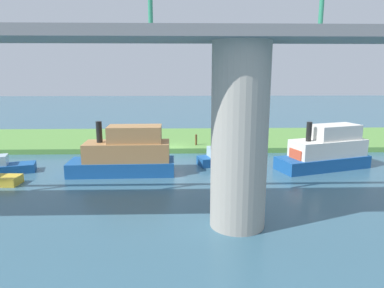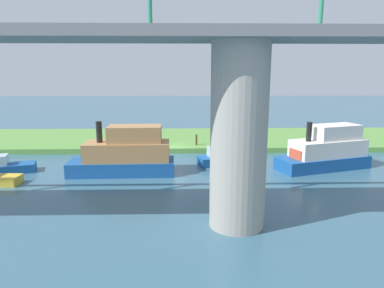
{
  "view_description": "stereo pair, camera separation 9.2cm",
  "coord_description": "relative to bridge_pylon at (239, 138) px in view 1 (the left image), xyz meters",
  "views": [
    {
      "loc": [
        -1.02,
        32.63,
        7.84
      ],
      "look_at": [
        -1.82,
        5.0,
        2.0
      ],
      "focal_mm": 32.35,
      "sensor_mm": 36.0,
      "label": 1
    },
    {
      "loc": [
        -1.12,
        32.63,
        7.84
      ],
      "look_at": [
        -1.82,
        5.0,
        2.0
      ],
      "focal_mm": 32.35,
      "sensor_mm": 36.0,
      "label": 2
    }
  ],
  "objects": [
    {
      "name": "houseboat_blue",
      "position": [
        16.84,
        -9.8,
        -4.11
      ],
      "size": [
        4.57,
        2.68,
        1.44
      ],
      "color": "#195199",
      "rests_on": "ground"
    },
    {
      "name": "motorboat_red",
      "position": [
        7.23,
        -9.4,
        -3.1
      ],
      "size": [
        8.13,
        2.88,
        4.12
      ],
      "color": "#195199",
      "rests_on": "ground"
    },
    {
      "name": "riverboat_paddlewheel",
      "position": [
        -0.7,
        -12.0,
        -4.07
      ],
      "size": [
        4.91,
        2.88,
        1.54
      ],
      "color": "#195199",
      "rests_on": "ground"
    },
    {
      "name": "bridge_pylon",
      "position": [
        0.0,
        0.0,
        0.0
      ],
      "size": [
        2.81,
        2.81,
        9.25
      ],
      "primitive_type": "cylinder",
      "color": "#9E998E",
      "rests_on": "ground"
    },
    {
      "name": "skiff_small",
      "position": [
        -8.92,
        -10.48,
        -3.17
      ],
      "size": [
        8.09,
        4.75,
        3.92
      ],
      "color": "#195199",
      "rests_on": "ground"
    },
    {
      "name": "grassy_bank",
      "position": [
        3.85,
        -21.94,
        -4.37
      ],
      "size": [
        80.0,
        12.0,
        0.5
      ],
      "primitive_type": "cube",
      "color": "#5B9342",
      "rests_on": "ground"
    },
    {
      "name": "mooring_post",
      "position": [
        1.42,
        -17.57,
        -3.59
      ],
      "size": [
        0.2,
        0.2,
        1.07
      ],
      "primitive_type": "cylinder",
      "color": "brown",
      "rests_on": "grassy_bank"
    },
    {
      "name": "person_on_bank",
      "position": [
        9.46,
        -19.18,
        -3.42
      ],
      "size": [
        0.5,
        0.5,
        1.39
      ],
      "color": "#2D334C",
      "rests_on": "grassy_bank"
    },
    {
      "name": "bridge_span",
      "position": [
        -0.0,
        -0.02,
        5.12
      ],
      "size": [
        61.9,
        4.3,
        3.25
      ],
      "color": "slate",
      "rests_on": "bridge_pylon"
    },
    {
      "name": "ground_plane",
      "position": [
        3.85,
        -15.94,
        -4.62
      ],
      "size": [
        160.0,
        160.0,
        0.0
      ],
      "primitive_type": "plane",
      "color": "#386075"
    }
  ]
}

